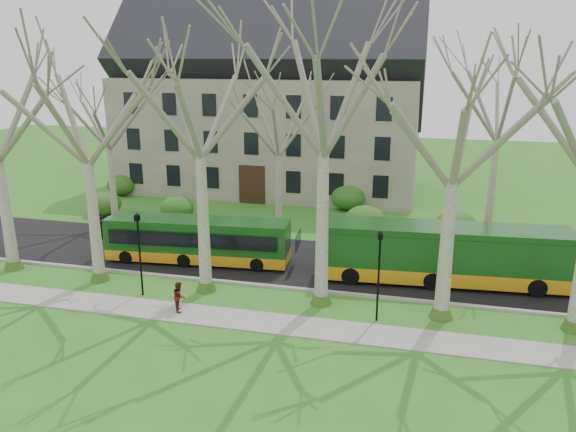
{
  "coord_description": "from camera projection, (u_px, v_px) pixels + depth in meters",
  "views": [
    {
      "loc": [
        7.67,
        -25.14,
        12.02
      ],
      "look_at": [
        0.75,
        3.0,
        3.6
      ],
      "focal_mm": 35.0,
      "sensor_mm": 36.0,
      "label": 1
    }
  ],
  "objects": [
    {
      "name": "lamp_row",
      "position": [
        253.0,
        258.0,
        26.9
      ],
      "size": [
        36.22,
        0.22,
        4.3
      ],
      "color": "black",
      "rests_on": "ground"
    },
    {
      "name": "tree_row_far",
      "position": [
        286.0,
        147.0,
        37.44
      ],
      "size": [
        33.0,
        7.0,
        12.0
      ],
      "color": "gray",
      "rests_on": "ground"
    },
    {
      "name": "sidewalk",
      "position": [
        244.0,
        320.0,
        26.22
      ],
      "size": [
        70.0,
        2.0,
        0.06
      ],
      "primitive_type": "cube",
      "color": "gray",
      "rests_on": "ground"
    },
    {
      "name": "tree_row_verge",
      "position": [
        259.0,
        162.0,
        26.88
      ],
      "size": [
        49.0,
        7.0,
        14.0
      ],
      "color": "gray",
      "rests_on": "ground"
    },
    {
      "name": "bus_follow",
      "position": [
        445.0,
        253.0,
        30.11
      ],
      "size": [
        13.14,
        3.65,
        3.24
      ],
      "primitive_type": null,
      "rotation": [
        0.0,
        0.0,
        0.07
      ],
      "color": "#144715",
      "rests_on": "road"
    },
    {
      "name": "road",
      "position": [
        286.0,
        261.0,
        33.67
      ],
      "size": [
        80.0,
        8.0,
        0.06
      ],
      "primitive_type": "cube",
      "color": "black",
      "rests_on": "ground"
    },
    {
      "name": "curb",
      "position": [
        268.0,
        286.0,
        29.93
      ],
      "size": [
        80.0,
        0.25,
        0.14
      ],
      "primitive_type": "cube",
      "color": "#A5A39E",
      "rests_on": "ground"
    },
    {
      "name": "ground",
      "position": [
        260.0,
        299.0,
        28.55
      ],
      "size": [
        120.0,
        120.0,
        0.0
      ],
      "primitive_type": "plane",
      "color": "#347621",
      "rests_on": "ground"
    },
    {
      "name": "building",
      "position": [
        271.0,
        99.0,
        50.06
      ],
      "size": [
        26.5,
        12.2,
        16.0
      ],
      "color": "gray",
      "rests_on": "ground"
    },
    {
      "name": "hedges",
      "position": [
        253.0,
        205.0,
        42.4
      ],
      "size": [
        30.6,
        8.6,
        2.0
      ],
      "color": "#154C16",
      "rests_on": "ground"
    },
    {
      "name": "pedestrian_b",
      "position": [
        179.0,
        296.0,
        26.93
      ],
      "size": [
        0.81,
        0.89,
        1.47
      ],
      "primitive_type": "imported",
      "rotation": [
        0.0,
        0.0,
        2.03
      ],
      "color": "#581614",
      "rests_on": "sidewalk"
    },
    {
      "name": "bus_lead",
      "position": [
        198.0,
        240.0,
        33.16
      ],
      "size": [
        10.96,
        3.13,
        2.7
      ],
      "primitive_type": null,
      "rotation": [
        0.0,
        0.0,
        0.08
      ],
      "color": "#144715",
      "rests_on": "road"
    }
  ]
}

